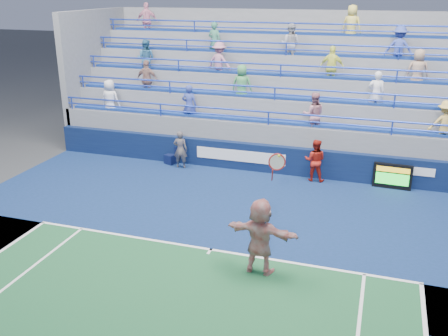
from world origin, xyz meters
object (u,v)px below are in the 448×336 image
(line_judge, at_px, (180,150))
(judge_chair, at_px, (171,158))
(serve_speed_board, at_px, (392,176))
(ball_girl, at_px, (315,160))
(tennis_player, at_px, (260,236))

(line_judge, bearing_deg, judge_chair, -37.49)
(serve_speed_board, height_order, ball_girl, ball_girl)
(line_judge, bearing_deg, tennis_player, 118.56)
(judge_chair, bearing_deg, tennis_player, -51.59)
(tennis_player, bearing_deg, ball_girl, 86.65)
(ball_girl, bearing_deg, tennis_player, 86.07)
(line_judge, distance_m, ball_girl, 5.28)
(tennis_player, distance_m, ball_girl, 6.80)
(serve_speed_board, xyz_separation_m, tennis_player, (-3.16, -6.84, 0.54))
(judge_chair, height_order, ball_girl, ball_girl)
(judge_chair, height_order, tennis_player, tennis_player)
(serve_speed_board, relative_size, ball_girl, 0.84)
(tennis_player, xyz_separation_m, line_judge, (-4.88, 6.56, -0.24))
(serve_speed_board, relative_size, judge_chair, 1.90)
(judge_chair, xyz_separation_m, tennis_player, (5.46, -6.89, 0.78))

